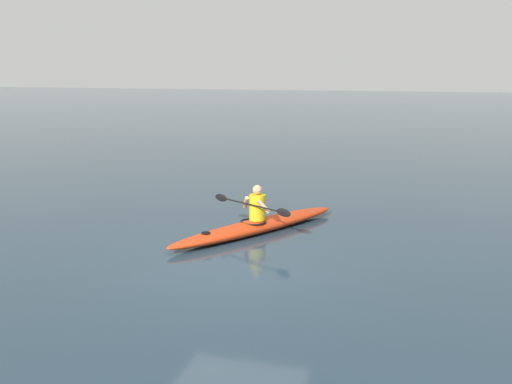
# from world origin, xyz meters

# --- Properties ---
(ground_plane) EXTENTS (160.00, 160.00, 0.00)m
(ground_plane) POSITION_xyz_m (0.00, 0.00, 0.00)
(ground_plane) COLOR #233847
(kayak) EXTENTS (3.00, 4.50, 0.28)m
(kayak) POSITION_xyz_m (0.21, -2.38, 0.14)
(kayak) COLOR red
(kayak) RESTS_ON ground
(kayaker) EXTENTS (2.05, 1.23, 0.78)m
(kayaker) POSITION_xyz_m (0.22, -2.36, 0.61)
(kayaker) COLOR yellow
(kayaker) RESTS_ON kayak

